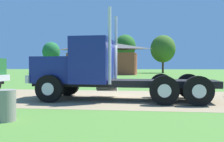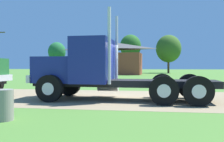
{
  "view_description": "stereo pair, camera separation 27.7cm",
  "coord_description": "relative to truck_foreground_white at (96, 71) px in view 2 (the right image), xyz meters",
  "views": [
    {
      "loc": [
        1.38,
        -11.45,
        1.5
      ],
      "look_at": [
        0.17,
        -1.2,
        1.29
      ],
      "focal_mm": 39.2,
      "sensor_mm": 36.0,
      "label": 1
    },
    {
      "loc": [
        1.66,
        -11.41,
        1.5
      ],
      "look_at": [
        0.17,
        -1.2,
        1.29
      ],
      "focal_mm": 39.2,
      "sensor_mm": 36.0,
      "label": 2
    }
  ],
  "objects": [
    {
      "name": "tree_right",
      "position": [
        6.66,
        42.53,
        3.88
      ],
      "size": [
        5.32,
        5.32,
        8.1
      ],
      "color": "#513823",
      "rests_on": "ground_plane"
    },
    {
      "name": "tree_mid",
      "position": [
        -1.36,
        41.29,
        4.39
      ],
      "size": [
        4.5,
        4.5,
        8.17
      ],
      "color": "#513823",
      "rests_on": "ground_plane"
    },
    {
      "name": "truck_foreground_white",
      "position": [
        0.0,
        0.0,
        0.0
      ],
      "size": [
        8.04,
        2.92,
        3.88
      ],
      "color": "black",
      "rests_on": "ground_plane"
    },
    {
      "name": "steel_barrel",
      "position": [
        -1.64,
        -4.54,
        -0.85
      ],
      "size": [
        0.52,
        0.52,
        0.85
      ],
      "primitive_type": "cylinder",
      "color": "gray",
      "rests_on": "ground_plane"
    },
    {
      "name": "shed_building",
      "position": [
        -4.7,
        31.78,
        1.54
      ],
      "size": [
        12.57,
        6.04,
        5.82
      ],
      "color": "brown",
      "rests_on": "ground_plane"
    },
    {
      "name": "tree_left",
      "position": [
        -17.03,
        39.46,
        3.25
      ],
      "size": [
        3.72,
        3.72,
        6.61
      ],
      "color": "#513823",
      "rests_on": "ground_plane"
    },
    {
      "name": "dirt_track",
      "position": [
        0.62,
        0.67,
        -1.27
      ],
      "size": [
        120.0,
        6.62,
        0.01
      ],
      "primitive_type": "cube",
      "color": "#8D7A5B",
      "rests_on": "ground_plane"
    },
    {
      "name": "ground_plane",
      "position": [
        0.62,
        0.67,
        -1.28
      ],
      "size": [
        200.0,
        200.0,
        0.0
      ],
      "primitive_type": "plane",
      "color": "#48772F"
    }
  ]
}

